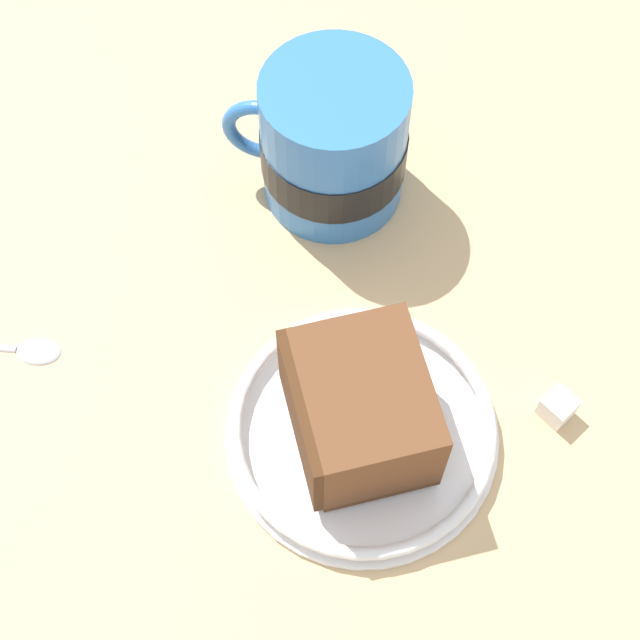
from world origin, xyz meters
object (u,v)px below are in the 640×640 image
object	(u,v)px
cake_slice	(360,409)
tea_mug	(332,142)
small_plate	(362,430)
teaspoon	(11,347)
sugar_cube	(558,407)

from	to	relation	value
cake_slice	tea_mug	xyz separation A→B (cm)	(18.73, -4.49, 0.78)
small_plate	teaspoon	bearing A→B (deg)	57.33
small_plate	cake_slice	xyz separation A→B (cm)	(0.02, 0.27, 3.48)
cake_slice	small_plate	bearing A→B (deg)	-94.00
small_plate	sugar_cube	size ratio (longest dim) A/B	9.24
small_plate	cake_slice	distance (cm)	3.49
cake_slice	tea_mug	distance (cm)	19.28
cake_slice	tea_mug	bearing A→B (deg)	-13.50
tea_mug	teaspoon	xyz separation A→B (cm)	(-5.94, 24.20, -4.76)
small_plate	sugar_cube	xyz separation A→B (cm)	(-2.42, -12.20, 0.07)
tea_mug	teaspoon	world-z (taller)	tea_mug
cake_slice	sugar_cube	size ratio (longest dim) A/B	5.21
teaspoon	sugar_cube	bearing A→B (deg)	-115.33
cake_slice	teaspoon	size ratio (longest dim) A/B	0.88
small_plate	cake_slice	world-z (taller)	cake_slice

